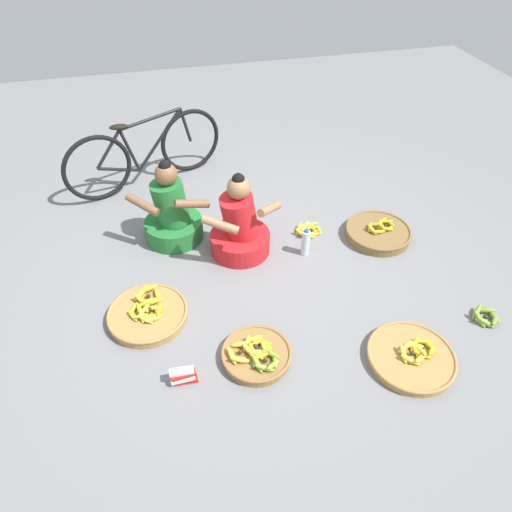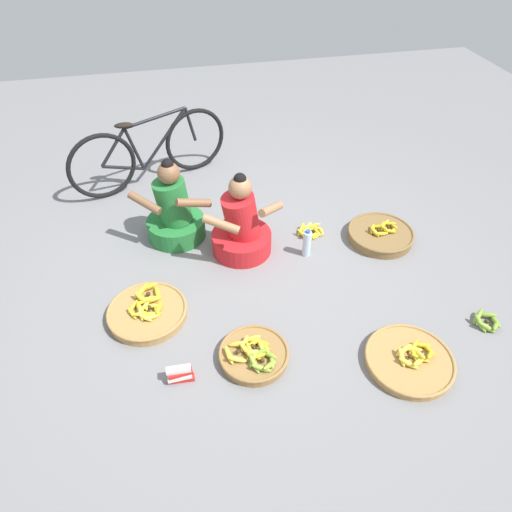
{
  "view_description": "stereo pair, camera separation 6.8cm",
  "coord_description": "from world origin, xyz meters",
  "views": [
    {
      "loc": [
        -0.62,
        -2.72,
        2.64
      ],
      "look_at": [
        0.0,
        -0.2,
        0.35
      ],
      "focal_mm": 32.09,
      "sensor_mm": 36.0,
      "label": 1
    },
    {
      "loc": [
        -0.55,
        -2.74,
        2.64
      ],
      "look_at": [
        0.0,
        -0.2,
        0.35
      ],
      "focal_mm": 32.09,
      "sensor_mm": 36.0,
      "label": 2
    }
  ],
  "objects": [
    {
      "name": "ground_plane",
      "position": [
        0.0,
        0.0,
        0.0
      ],
      "size": [
        10.0,
        10.0,
        0.0
      ],
      "primitive_type": "plane",
      "color": "slate"
    },
    {
      "name": "vendor_woman_front",
      "position": [
        -0.02,
        0.3,
        0.25
      ],
      "size": [
        0.72,
        0.53,
        0.78
      ],
      "color": "red",
      "rests_on": "ground"
    },
    {
      "name": "vendor_woman_behind",
      "position": [
        -0.56,
        0.62,
        0.25
      ],
      "size": [
        0.7,
        0.52,
        0.79
      ],
      "color": "#237233",
      "rests_on": "ground"
    },
    {
      "name": "bicycle_leaning",
      "position": [
        -0.72,
        1.6,
        0.36
      ],
      "size": [
        1.61,
        0.64,
        0.73
      ],
      "color": "black",
      "rests_on": "ground"
    },
    {
      "name": "banana_basket_near_bicycle",
      "position": [
        -0.16,
        -0.86,
        0.05
      ],
      "size": [
        0.49,
        0.49,
        0.14
      ],
      "color": "olive",
      "rests_on": "ground"
    },
    {
      "name": "banana_basket_mid_right",
      "position": [
        -0.86,
        -0.31,
        0.05
      ],
      "size": [
        0.6,
        0.6,
        0.15
      ],
      "color": "#A87F47",
      "rests_on": "ground"
    },
    {
      "name": "banana_basket_front_left",
      "position": [
        1.24,
        0.18,
        0.05
      ],
      "size": [
        0.59,
        0.59,
        0.15
      ],
      "color": "brown",
      "rests_on": "ground"
    },
    {
      "name": "banana_basket_back_left",
      "position": [
        0.88,
        -1.13,
        0.04
      ],
      "size": [
        0.61,
        0.61,
        0.13
      ],
      "color": "#A87F47",
      "rests_on": "ground"
    },
    {
      "name": "loose_bananas_front_center",
      "position": [
        0.64,
        0.38,
        0.03
      ],
      "size": [
        0.27,
        0.24,
        0.09
      ],
      "color": "yellow",
      "rests_on": "ground"
    },
    {
      "name": "loose_bananas_near_vendor",
      "position": [
        1.6,
        -0.93,
        0.03
      ],
      "size": [
        0.23,
        0.23,
        0.1
      ],
      "color": "olive",
      "rests_on": "ground"
    },
    {
      "name": "water_bottle",
      "position": [
        0.52,
        0.12,
        0.13
      ],
      "size": [
        0.07,
        0.07,
        0.27
      ],
      "color": "silver",
      "rests_on": "ground"
    },
    {
      "name": "packet_carton_stack",
      "position": [
        -0.67,
        -0.93,
        0.06
      ],
      "size": [
        0.18,
        0.07,
        0.12
      ],
      "color": "red",
      "rests_on": "ground"
    }
  ]
}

